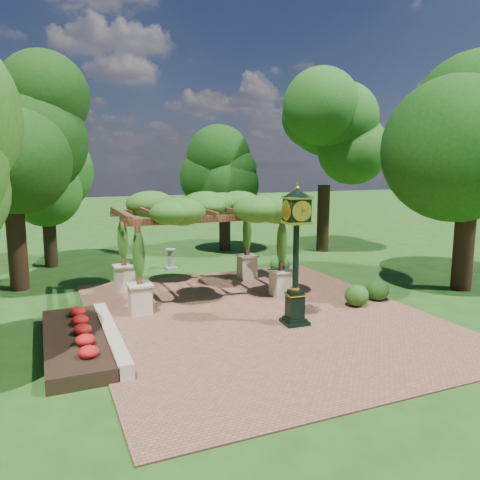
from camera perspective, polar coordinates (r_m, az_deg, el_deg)
name	(u,v)px	position (r m, az deg, el deg)	size (l,w,h in m)	color
ground	(273,326)	(14.05, 4.08, -10.40)	(120.00, 120.00, 0.00)	#1E4714
brick_plaza	(259,315)	(14.89, 2.30, -9.16)	(10.00, 12.00, 0.04)	brown
border_wall	(111,336)	(13.14, -15.49, -11.21)	(0.35, 5.00, 0.40)	#C6B793
flower_bed	(75,342)	(13.08, -19.47, -11.60)	(1.50, 5.00, 0.36)	red
pedestal_clock	(296,244)	(13.59, 6.86, -0.48)	(0.86, 0.86, 4.07)	black
pergola	(200,212)	(16.81, -4.90, 3.40)	(5.86, 3.69, 3.68)	beige
sundial	(171,260)	(21.56, -8.45, -2.44)	(0.56, 0.56, 0.92)	gray
shrub_front	(357,295)	(16.14, 14.03, -6.57)	(0.80, 0.80, 0.72)	#244F16
shrub_mid	(378,290)	(17.02, 16.43, -5.89)	(0.78, 0.78, 0.70)	#204D15
shrub_back	(280,264)	(20.38, 4.88, -2.98)	(0.86, 0.86, 0.77)	#266C1F
tree_west_near	(8,130)	(19.29, -26.41, 11.91)	(3.95, 3.95, 8.68)	#341F14
tree_west_far	(46,172)	(23.13, -22.61, 7.66)	(3.71, 3.71, 6.38)	#322213
tree_north	(224,169)	(25.72, -1.90, 8.64)	(3.46, 3.46, 6.54)	#311E13
tree_east_far	(326,132)	(25.83, 10.39, 12.77)	(3.95, 3.95, 9.33)	#312113
tree_east_near	(473,128)	(19.35, 26.52, 12.11)	(5.15, 5.15, 8.75)	#351F15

